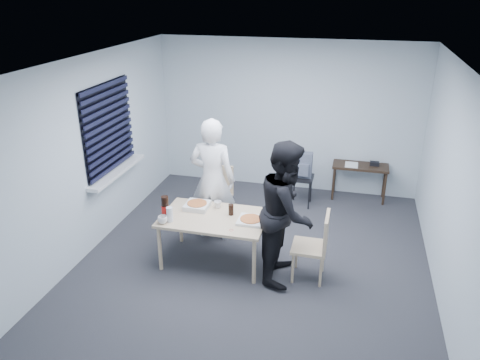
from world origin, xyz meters
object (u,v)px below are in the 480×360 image
(side_table, at_px, (360,169))
(backpack, at_px, (303,165))
(person_white, at_px, (213,180))
(mug_a, at_px, (163,220))
(mug_b, at_px, (218,204))
(soda_bottle, at_px, (165,208))
(dining_table, at_px, (214,221))
(chair_far, at_px, (218,191))
(stool, at_px, (302,183))
(person_black, at_px, (287,212))
(chair_right, at_px, (317,242))

(side_table, relative_size, backpack, 2.21)
(person_white, relative_size, mug_a, 14.39)
(mug_b, bearing_deg, backpack, 61.80)
(mug_b, height_order, soda_bottle, soda_bottle)
(mug_a, bearing_deg, side_table, 49.77)
(dining_table, height_order, mug_a, mug_a)
(dining_table, xyz_separation_m, chair_far, (-0.27, 1.09, -0.08))
(dining_table, xyz_separation_m, stool, (0.89, 1.99, -0.20))
(side_table, height_order, soda_bottle, soda_bottle)
(person_white, relative_size, person_black, 1.00)
(chair_far, xyz_separation_m, backpack, (1.16, 0.88, 0.19))
(chair_far, xyz_separation_m, person_black, (1.22, -1.17, 0.37))
(dining_table, height_order, soda_bottle, soda_bottle)
(person_white, distance_m, mug_a, 1.05)
(chair_far, bearing_deg, dining_table, -75.98)
(chair_right, bearing_deg, chair_far, 143.94)
(side_table, relative_size, mug_b, 9.13)
(side_table, bearing_deg, stool, -151.93)
(chair_far, distance_m, side_table, 2.49)
(side_table, xyz_separation_m, mug_b, (-1.83, -2.21, 0.17))
(person_white, xyz_separation_m, soda_bottle, (-0.36, -0.85, -0.08))
(backpack, xyz_separation_m, mug_b, (-0.92, -1.71, -0.00))
(person_white, bearing_deg, side_table, -137.75)
(chair_right, distance_m, stool, 2.11)
(dining_table, xyz_separation_m, person_black, (0.94, -0.08, 0.29))
(chair_right, distance_m, mug_a, 1.92)
(stool, distance_m, mug_a, 2.75)
(backpack, relative_size, mug_a, 3.36)
(side_table, height_order, stool, side_table)
(chair_far, relative_size, mug_a, 7.24)
(chair_right, xyz_separation_m, person_white, (-1.54, 0.72, 0.37))
(mug_b, bearing_deg, person_white, 116.04)
(dining_table, bearing_deg, mug_b, 96.10)
(backpack, bearing_deg, person_black, -105.01)
(chair_right, distance_m, side_table, 2.59)
(dining_table, xyz_separation_m, mug_a, (-0.57, -0.33, 0.11))
(side_table, bearing_deg, backpack, -151.32)
(side_table, xyz_separation_m, soda_bottle, (-2.38, -2.68, 0.28))
(person_black, bearing_deg, person_white, 58.18)
(stool, height_order, soda_bottle, soda_bottle)
(mug_a, xyz_separation_m, mug_b, (0.54, 0.59, -0.00))
(mug_a, bearing_deg, person_white, 70.00)
(mug_a, bearing_deg, stool, 57.81)
(person_black, bearing_deg, mug_b, 70.78)
(soda_bottle, bearing_deg, person_black, 4.85)
(side_table, height_order, mug_b, mug_b)
(chair_far, distance_m, person_white, 0.59)
(stool, xyz_separation_m, mug_b, (-0.92, -1.72, 0.31))
(person_white, height_order, soda_bottle, person_white)
(chair_right, distance_m, person_white, 1.74)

